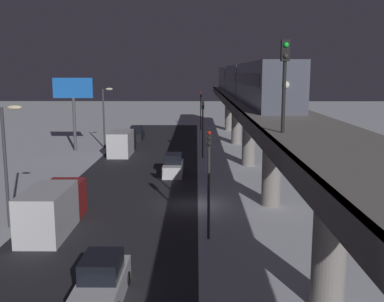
# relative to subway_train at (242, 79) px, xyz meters

# --- Properties ---
(ground_plane) EXTENTS (240.00, 240.00, 0.00)m
(ground_plane) POSITION_rel_subway_train_xyz_m (6.09, 23.45, -8.73)
(ground_plane) COLOR silver
(avenue_asphalt) EXTENTS (11.00, 101.64, 0.01)m
(avenue_asphalt) POSITION_rel_subway_train_xyz_m (10.83, 23.45, -8.72)
(avenue_asphalt) COLOR #28282D
(avenue_asphalt) RESTS_ON ground_plane
(elevated_railway) EXTENTS (5.00, 101.64, 6.95)m
(elevated_railway) POSITION_rel_subway_train_xyz_m (0.09, 23.45, -2.75)
(elevated_railway) COLOR gray
(elevated_railway) RESTS_ON ground_plane
(subway_train) EXTENTS (2.94, 55.47, 3.40)m
(subway_train) POSITION_rel_subway_train_xyz_m (0.00, 0.00, 0.00)
(subway_train) COLOR #4C5160
(subway_train) RESTS_ON elevated_railway
(rail_signal) EXTENTS (0.36, 0.41, 4.00)m
(rail_signal) POSITION_rel_subway_train_xyz_m (1.64, 35.70, 0.95)
(rail_signal) COLOR black
(rail_signal) RESTS_ON elevated_railway
(sedan_white) EXTENTS (1.91, 4.50, 1.97)m
(sedan_white) POSITION_rel_subway_train_xyz_m (9.43, 37.63, -7.94)
(sedan_white) COLOR silver
(sedan_white) RESTS_ON ground_plane
(sedan_white_2) EXTENTS (1.80, 4.66, 1.97)m
(sedan_white_2) POSITION_rel_subway_train_xyz_m (7.63, 13.36, -7.93)
(sedan_white_2) COLOR silver
(sedan_white_2) RESTS_ON ground_plane
(sedan_black) EXTENTS (1.80, 4.27, 1.97)m
(sedan_black) POSITION_rel_subway_train_xyz_m (14.03, -9.18, -7.93)
(sedan_black) COLOR black
(sedan_black) RESTS_ON ground_plane
(box_truck) EXTENTS (2.40, 7.40, 2.80)m
(box_truck) POSITION_rel_subway_train_xyz_m (14.23, 28.81, -7.38)
(box_truck) COLOR #A51E1E
(box_truck) RESTS_ON ground_plane
(delivery_van) EXTENTS (2.40, 7.40, 2.80)m
(delivery_van) POSITION_rel_subway_train_xyz_m (14.23, 2.41, -7.38)
(delivery_van) COLOR black
(delivery_van) RESTS_ON ground_plane
(traffic_light_near) EXTENTS (0.32, 0.44, 6.40)m
(traffic_light_near) POSITION_rel_subway_train_xyz_m (4.73, 30.35, -4.53)
(traffic_light_near) COLOR #2D2D2D
(traffic_light_near) RESTS_ON ground_plane
(traffic_light_mid) EXTENTS (0.32, 0.44, 6.40)m
(traffic_light_mid) POSITION_rel_subway_train_xyz_m (4.73, 4.90, -4.53)
(traffic_light_mid) COLOR #2D2D2D
(traffic_light_mid) RESTS_ON ground_plane
(traffic_light_far) EXTENTS (0.32, 0.44, 6.40)m
(traffic_light_far) POSITION_rel_subway_train_xyz_m (4.73, -20.56, -4.53)
(traffic_light_far) COLOR #2D2D2D
(traffic_light_far) RESTS_ON ground_plane
(commercial_billboard) EXTENTS (4.80, 0.36, 8.90)m
(commercial_billboard) POSITION_rel_subway_train_xyz_m (20.30, 0.53, -1.90)
(commercial_billboard) COLOR #4C4C51
(commercial_billboard) RESTS_ON ground_plane
(street_lamp_near) EXTENTS (1.35, 0.44, 7.65)m
(street_lamp_near) POSITION_rel_subway_train_xyz_m (16.90, 28.45, -3.91)
(street_lamp_near) COLOR #38383D
(street_lamp_near) RESTS_ON ground_plane
(street_lamp_far) EXTENTS (1.35, 0.44, 7.65)m
(street_lamp_far) POSITION_rel_subway_train_xyz_m (16.90, -1.55, -3.91)
(street_lamp_far) COLOR #38383D
(street_lamp_far) RESTS_ON ground_plane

